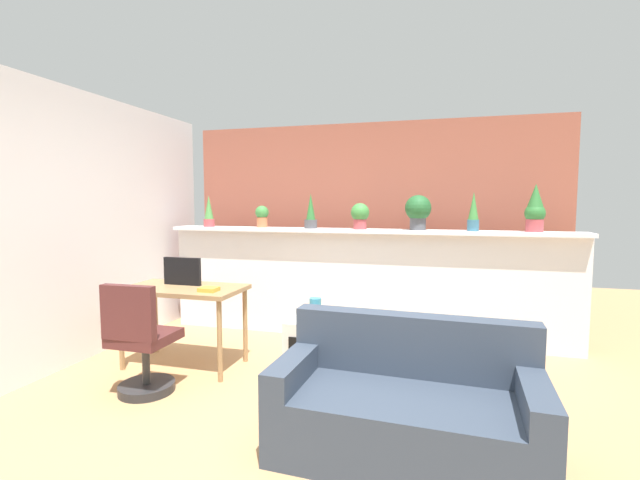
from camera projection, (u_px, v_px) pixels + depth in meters
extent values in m
plane|color=tan|center=(309.00, 423.00, 3.04)|extent=(12.00, 12.00, 0.00)
cube|color=silver|center=(361.00, 285.00, 4.90)|extent=(4.55, 0.16, 1.20)
cube|color=silver|center=(361.00, 231.00, 4.81)|extent=(4.55, 0.30, 0.04)
cube|color=#9E5442|center=(370.00, 225.00, 5.42)|extent=(4.55, 0.10, 2.50)
cube|color=silver|center=(58.00, 228.00, 3.99)|extent=(0.12, 4.40, 2.60)
cylinder|color=#B7474C|center=(209.00, 223.00, 5.27)|extent=(0.13, 0.13, 0.09)
cone|color=#4C9347|center=(209.00, 207.00, 5.26)|extent=(0.11, 0.11, 0.28)
cylinder|color=#C66B42|center=(262.00, 222.00, 5.14)|extent=(0.13, 0.13, 0.12)
sphere|color=#3D843D|center=(262.00, 212.00, 5.13)|extent=(0.16, 0.16, 0.16)
cylinder|color=#4C4C51|center=(311.00, 224.00, 4.94)|extent=(0.14, 0.14, 0.10)
cone|color=#2D7033|center=(311.00, 207.00, 4.92)|extent=(0.10, 0.10, 0.29)
cylinder|color=#B7474C|center=(360.00, 224.00, 4.77)|extent=(0.14, 0.14, 0.11)
sphere|color=#3D843D|center=(360.00, 212.00, 4.76)|extent=(0.20, 0.20, 0.20)
cylinder|color=#4C4C51|center=(418.00, 224.00, 4.65)|extent=(0.17, 0.17, 0.13)
sphere|color=#235B2D|center=(418.00, 208.00, 4.63)|extent=(0.28, 0.28, 0.28)
cylinder|color=#386B84|center=(473.00, 225.00, 4.46)|extent=(0.12, 0.12, 0.12)
cone|color=#3D843D|center=(474.00, 206.00, 4.44)|extent=(0.10, 0.10, 0.28)
cylinder|color=#B7474C|center=(534.00, 226.00, 4.35)|extent=(0.17, 0.17, 0.13)
sphere|color=#2D7033|center=(535.00, 213.00, 4.34)|extent=(0.20, 0.20, 0.20)
cone|color=#2D7033|center=(536.00, 197.00, 4.32)|extent=(0.17, 0.17, 0.25)
cylinder|color=#99754C|center=(121.00, 332.00, 3.97)|extent=(0.04, 0.04, 0.71)
cylinder|color=#99754C|center=(220.00, 341.00, 3.71)|extent=(0.04, 0.04, 0.71)
cylinder|color=#99754C|center=(156.00, 318.00, 4.45)|extent=(0.04, 0.04, 0.71)
cylinder|color=#99754C|center=(245.00, 325.00, 4.19)|extent=(0.04, 0.04, 0.71)
cube|color=#99754C|center=(184.00, 289.00, 4.05)|extent=(1.10, 0.60, 0.04)
cube|color=black|center=(182.00, 271.00, 4.13)|extent=(0.38, 0.04, 0.26)
cylinder|color=#262628|center=(147.00, 387.00, 3.53)|extent=(0.44, 0.44, 0.07)
cylinder|color=#333333|center=(146.00, 363.00, 3.51)|extent=(0.06, 0.06, 0.34)
cube|color=#4C2323|center=(145.00, 337.00, 3.50)|extent=(0.44, 0.44, 0.08)
cube|color=#4C2323|center=(128.00, 313.00, 3.29)|extent=(0.44, 0.08, 0.42)
cube|color=silver|center=(311.00, 347.00, 3.88)|extent=(0.40, 0.40, 0.50)
cube|color=black|center=(305.00, 354.00, 3.70)|extent=(0.28, 0.04, 0.28)
cylinder|color=teal|center=(315.00, 308.00, 3.87)|extent=(0.11, 0.11, 0.19)
cube|color=gold|center=(209.00, 289.00, 3.83)|extent=(0.16, 0.13, 0.04)
cube|color=#333D4C|center=(405.00, 425.00, 2.61)|extent=(1.59, 0.83, 0.40)
cube|color=#333D4C|center=(412.00, 345.00, 2.86)|extent=(1.57, 0.23, 0.40)
cube|color=#333D4C|center=(296.00, 366.00, 2.80)|extent=(0.19, 0.77, 0.16)
cube|color=#333D4C|center=(536.00, 396.00, 2.37)|extent=(0.19, 0.77, 0.16)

